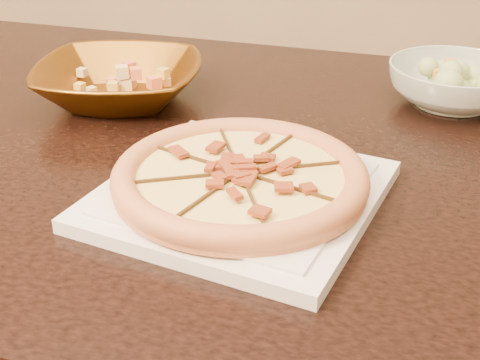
{
  "coord_description": "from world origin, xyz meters",
  "views": [
    {
      "loc": [
        0.13,
        -0.74,
        1.16
      ],
      "look_at": [
        0.0,
        -0.04,
        0.78
      ],
      "focal_mm": 50.0,
      "sensor_mm": 36.0,
      "label": 1
    }
  ],
  "objects": [
    {
      "name": "dining_table",
      "position": [
        -0.07,
        0.13,
        0.66
      ],
      "size": [
        1.62,
        1.15,
        0.75
      ],
      "color": "black",
      "rests_on": "floor"
    },
    {
      "name": "plate",
      "position": [
        0.0,
        -0.04,
        0.76
      ],
      "size": [
        0.39,
        0.39,
        0.02
      ],
      "color": "silver",
      "rests_on": "dining_table"
    },
    {
      "name": "pizza",
      "position": [
        0.0,
        -0.04,
        0.78
      ],
      "size": [
        0.31,
        0.31,
        0.03
      ],
      "color": "#DB7F57",
      "rests_on": "plate"
    },
    {
      "name": "bronze_bowl",
      "position": [
        -0.25,
        0.26,
        0.78
      ],
      "size": [
        0.3,
        0.3,
        0.07
      ],
      "primitive_type": "imported",
      "rotation": [
        0.0,
        0.0,
        0.11
      ],
      "color": "brown",
      "rests_on": "dining_table"
    },
    {
      "name": "mixed_dish",
      "position": [
        -0.25,
        0.26,
        0.83
      ],
      "size": [
        0.1,
        0.13,
        0.03
      ],
      "color": "#D7BB7C",
      "rests_on": "bronze_bowl"
    },
    {
      "name": "salad_bowl",
      "position": [
        0.29,
        0.34,
        0.78
      ],
      "size": [
        0.28,
        0.28,
        0.07
      ],
      "primitive_type": "imported",
      "rotation": [
        0.0,
        0.0,
        -0.37
      ],
      "color": "#B6C8BF",
      "rests_on": "dining_table"
    },
    {
      "name": "salad",
      "position": [
        0.29,
        0.34,
        0.83
      ],
      "size": [
        0.11,
        0.1,
        0.04
      ],
      "color": "#BCCA89",
      "rests_on": "salad_bowl"
    }
  ]
}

